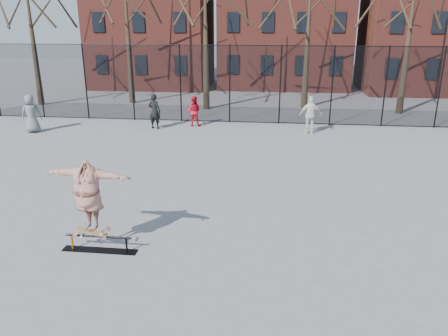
# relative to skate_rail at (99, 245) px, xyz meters

# --- Properties ---
(ground) EXTENTS (100.00, 100.00, 0.00)m
(ground) POSITION_rel_skate_rail_xyz_m (3.03, 0.89, -0.15)
(ground) COLOR slate
(skate_rail) EXTENTS (1.80, 0.28, 0.40)m
(skate_rail) POSITION_rel_skate_rail_xyz_m (0.00, 0.00, 0.00)
(skate_rail) COLOR black
(skate_rail) RESTS_ON ground
(skateboard) EXTENTS (0.78, 0.19, 0.09)m
(skateboard) POSITION_rel_skate_rail_xyz_m (-0.14, 0.00, 0.29)
(skateboard) COLOR #9B643E
(skateboard) RESTS_ON skate_rail
(skater) EXTENTS (2.11, 0.76, 1.68)m
(skater) POSITION_rel_skate_rail_xyz_m (-0.14, 0.00, 1.18)
(skater) COLOR #563C98
(skater) RESTS_ON skateboard
(bystander_grey) EXTENTS (1.06, 0.92, 1.83)m
(bystander_grey) POSITION_rel_skate_rail_xyz_m (-7.59, 10.63, 0.76)
(bystander_grey) COLOR slate
(bystander_grey) RESTS_ON ground
(bystander_black) EXTENTS (0.71, 0.55, 1.74)m
(bystander_black) POSITION_rel_skate_rail_xyz_m (-1.93, 12.09, 0.72)
(bystander_black) COLOR black
(bystander_black) RESTS_ON ground
(bystander_red) EXTENTS (0.76, 0.60, 1.53)m
(bystander_red) POSITION_rel_skate_rail_xyz_m (-0.10, 12.89, 0.61)
(bystander_red) COLOR red
(bystander_red) RESTS_ON ground
(bystander_white) EXTENTS (1.05, 0.44, 1.79)m
(bystander_white) POSITION_rel_skate_rail_xyz_m (5.69, 11.97, 0.74)
(bystander_white) COLOR silver
(bystander_white) RESTS_ON ground
(fence) EXTENTS (34.03, 0.07, 4.00)m
(fence) POSITION_rel_skate_rail_xyz_m (3.02, 13.89, 1.90)
(fence) COLOR black
(fence) RESTS_ON ground
(rowhouses) EXTENTS (29.00, 7.00, 13.00)m
(rowhouses) POSITION_rel_skate_rail_xyz_m (3.75, 26.89, 5.91)
(rowhouses) COLOR maroon
(rowhouses) RESTS_ON ground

